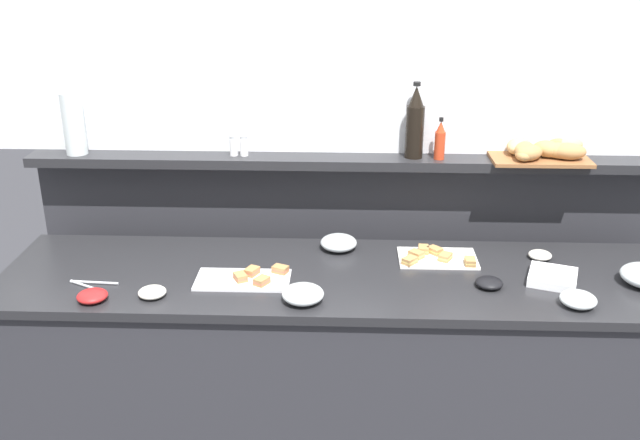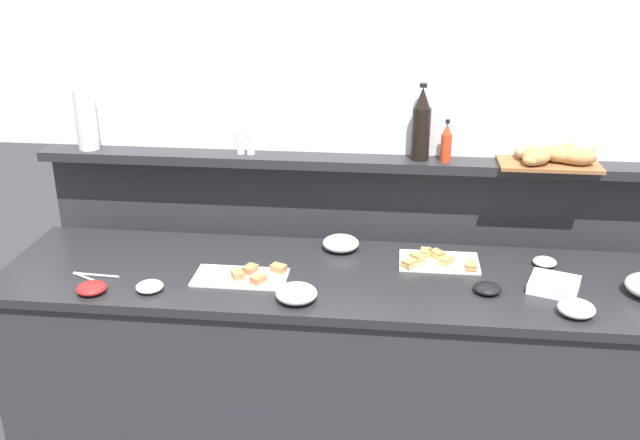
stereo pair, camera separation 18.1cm
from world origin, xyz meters
name	(u,v)px [view 2 (the right image)]	position (x,y,z in m)	size (l,w,h in m)	color
ground_plane	(356,383)	(0.00, 0.60, 0.00)	(12.00, 12.00, 0.00)	#38383D
buffet_counter	(349,375)	(0.00, 0.00, 0.45)	(2.69, 0.67, 0.91)	#2D2D33
back_ledge_unit	(357,276)	(0.00, 0.51, 0.65)	(2.76, 0.22, 1.24)	#2D2D33
sandwich_platter_side	(437,261)	(0.33, 0.14, 0.92)	(0.31, 0.19, 0.04)	white
sandwich_platter_front	(245,276)	(-0.39, -0.07, 0.92)	(0.35, 0.18, 0.04)	silver
glass_bowl_large	(296,294)	(-0.17, -0.22, 0.93)	(0.15, 0.15, 0.06)	silver
glass_bowl_small	(576,309)	(0.78, -0.22, 0.93)	(0.13, 0.13, 0.05)	silver
glass_bowl_extra	(341,244)	(-0.06, 0.23, 0.93)	(0.15, 0.15, 0.06)	silver
condiment_bowl_teal	(545,262)	(0.75, 0.17, 0.92)	(0.09, 0.09, 0.03)	silver
condiment_bowl_red	(150,287)	(-0.71, -0.21, 0.92)	(0.10, 0.10, 0.03)	silver
condiment_bowl_dark	(487,288)	(0.50, -0.09, 0.92)	(0.10, 0.10, 0.04)	black
condiment_bowl_cream	(91,288)	(-0.92, -0.25, 0.93)	(0.11, 0.11, 0.04)	red
serving_tongs	(92,277)	(-0.97, -0.13, 0.91)	(0.19, 0.10, 0.01)	#B7BABF
napkin_stack	(554,285)	(0.75, -0.03, 0.92)	(0.17, 0.17, 0.03)	white
hot_sauce_bottle	(446,143)	(0.36, 0.42, 1.32)	(0.04, 0.04, 0.18)	red
wine_bottle_dark	(421,126)	(0.25, 0.44, 1.38)	(0.08, 0.08, 0.32)	black
salt_shaker	(240,144)	(-0.50, 0.43, 1.29)	(0.03, 0.03, 0.09)	white
pepper_shaker	(251,144)	(-0.46, 0.43, 1.29)	(0.03, 0.03, 0.09)	white
bread_basket	(553,155)	(0.78, 0.42, 1.28)	(0.41, 0.31, 0.08)	brown
water_carafe	(86,119)	(-1.18, 0.43, 1.37)	(0.09, 0.09, 0.26)	silver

